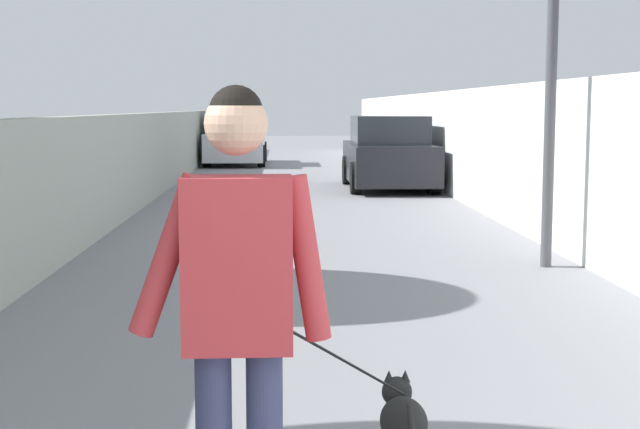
% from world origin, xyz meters
% --- Properties ---
extents(ground_plane, '(80.00, 80.00, 0.00)m').
position_xyz_m(ground_plane, '(14.00, 0.00, 0.00)').
color(ground_plane, gray).
extents(wall_left, '(48.00, 0.30, 1.61)m').
position_xyz_m(wall_left, '(12.00, 2.98, 0.81)').
color(wall_left, '#999E93').
rests_on(wall_left, ground).
extents(fence_right, '(48.00, 0.30, 2.04)m').
position_xyz_m(fence_right, '(12.00, -2.98, 1.02)').
color(fence_right, white).
rests_on(fence_right, ground).
extents(person_skateboarder, '(0.23, 0.71, 1.71)m').
position_xyz_m(person_skateboarder, '(1.68, 0.59, 1.09)').
color(person_skateboarder, '#333859').
rests_on(person_skateboarder, skateboard).
extents(dog, '(1.26, 0.83, 1.06)m').
position_xyz_m(dog, '(2.66, -0.13, 0.27)').
color(dog, black).
rests_on(dog, ground).
extents(car_near, '(3.82, 1.80, 1.54)m').
position_xyz_m(car_near, '(17.81, -1.83, 0.71)').
color(car_near, black).
rests_on(car_near, ground).
extents(car_far, '(4.21, 1.80, 1.54)m').
position_xyz_m(car_far, '(26.29, 1.83, 0.72)').
color(car_far, silver).
rests_on(car_far, ground).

